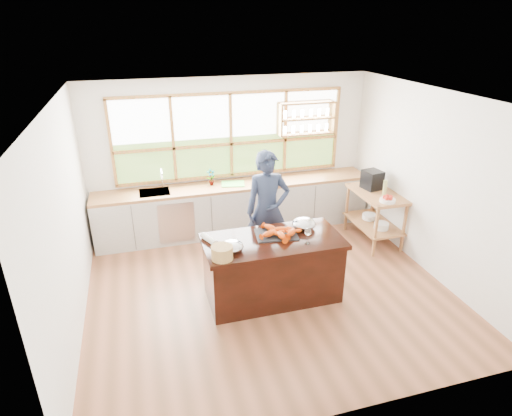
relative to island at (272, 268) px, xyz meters
name	(u,v)px	position (x,y,z in m)	size (l,w,h in m)	color
ground_plane	(268,288)	(0.00, 0.20, -0.45)	(5.00, 5.00, 0.00)	#955638
room_shell	(260,162)	(0.02, 0.71, 1.30)	(5.02, 4.52, 2.71)	silver
back_counter	(235,207)	(-0.02, 2.14, 0.00)	(4.90, 0.63, 0.90)	beige
right_shelf_unit	(375,209)	(2.19, 1.09, 0.15)	(0.62, 1.10, 0.90)	#9C613A
island	(272,268)	(0.00, 0.00, 0.00)	(1.85, 0.90, 0.90)	black
cook	(268,210)	(0.20, 0.88, 0.46)	(0.67, 0.44, 1.84)	#1D263D
potted_plant	(211,177)	(-0.42, 2.20, 0.59)	(0.15, 0.10, 0.29)	slate
cutting_board	(233,184)	(-0.05, 2.14, 0.45)	(0.40, 0.30, 0.01)	#56BE44
espresso_machine	(372,180)	(2.19, 1.29, 0.61)	(0.28, 0.30, 0.32)	black
wine_bottle	(385,188)	(2.24, 0.97, 0.58)	(0.06, 0.06, 0.26)	#A0A558
fruit_bowl	(388,199)	(2.14, 0.70, 0.49)	(0.25, 0.25, 0.11)	white
slate_board	(276,234)	(0.08, 0.11, 0.45)	(0.55, 0.40, 0.02)	black
lobster_pile	(279,232)	(0.10, 0.08, 0.50)	(0.52, 0.48, 0.08)	#D04505
mixing_bowl_left	(232,246)	(-0.59, -0.15, 0.51)	(0.30, 0.30, 0.14)	#AFB2B6
mixing_bowl_right	(304,224)	(0.51, 0.19, 0.52)	(0.33, 0.33, 0.16)	#AFB2B6
wine_glass	(308,232)	(0.39, -0.23, 0.61)	(0.08, 0.08, 0.22)	white
wicker_basket	(222,253)	(-0.75, -0.30, 0.53)	(0.27, 0.27, 0.17)	#AC8948
parchment_roll	(209,239)	(-0.83, 0.17, 0.49)	(0.08, 0.08, 0.30)	silver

